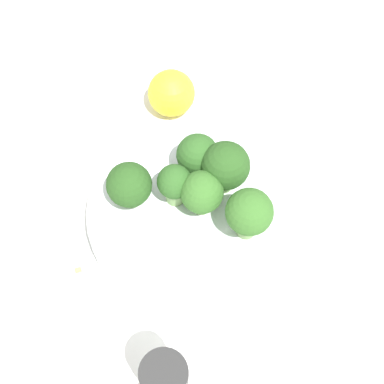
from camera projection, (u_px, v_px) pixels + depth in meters
The scene contains 13 objects.
ground_plane at pixel (192, 226), 0.55m from camera, with size 3.00×3.00×0.00m, color white.
bowl at pixel (192, 217), 0.53m from camera, with size 0.20×0.20×0.04m, color silver.
broccoli_floret_0 at pixel (249, 213), 0.47m from camera, with size 0.04×0.04×0.06m.
broccoli_floret_1 at pixel (202, 189), 0.49m from camera, with size 0.04×0.04×0.05m.
broccoli_floret_2 at pixel (196, 155), 0.50m from camera, with size 0.04×0.04×0.05m.
broccoli_floret_3 at pixel (225, 167), 0.49m from camera, with size 0.05×0.05×0.06m.
broccoli_floret_4 at pixel (175, 184), 0.49m from camera, with size 0.03×0.03×0.05m.
broccoli_floret_5 at pixel (130, 183), 0.49m from camera, with size 0.04×0.04×0.05m.
pepper_shaker at pixel (161, 381), 0.43m from camera, with size 0.04×0.04×0.08m.
lemon_wedge at pixel (171, 93), 0.60m from camera, with size 0.05×0.05×0.05m, color yellow.
almond_crumb_1 at pixel (190, 90), 0.63m from camera, with size 0.01×0.00×0.01m, color #AD7F4C.
almond_crumb_2 at pixel (280, 174), 0.57m from camera, with size 0.01×0.00×0.01m, color tan.
almond_crumb_3 at pixel (78, 269), 0.52m from camera, with size 0.01×0.00×0.01m, color tan.
Camera 1 is at (-0.23, -0.03, 0.50)m, focal length 50.00 mm.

